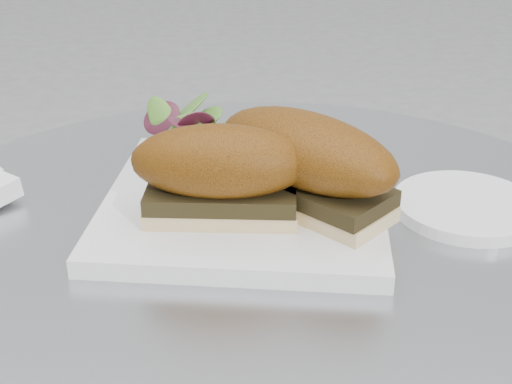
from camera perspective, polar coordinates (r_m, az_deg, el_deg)
plate at (r=0.63m, az=-0.91°, el=-0.86°), size 0.27×0.27×0.02m
sandwich_left at (r=0.57m, az=-2.87°, el=1.65°), size 0.15×0.07×0.08m
sandwich_right at (r=0.59m, az=3.99°, el=2.61°), size 0.18×0.18×0.08m
salad at (r=0.68m, az=-4.49°, el=4.37°), size 0.12×0.12×0.05m
saucer at (r=0.66m, az=16.49°, el=-1.10°), size 0.13×0.13×0.01m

